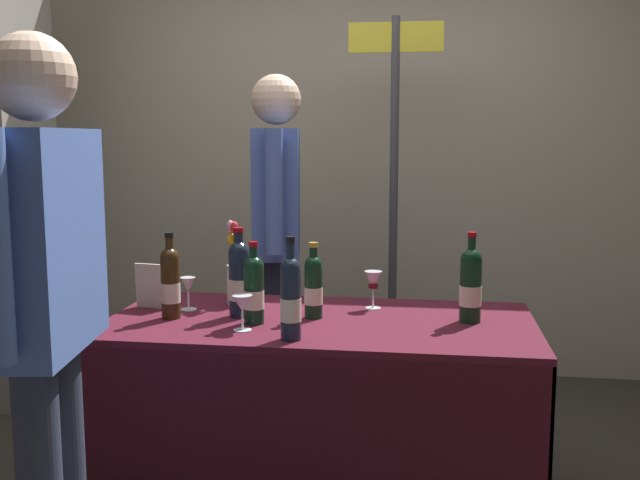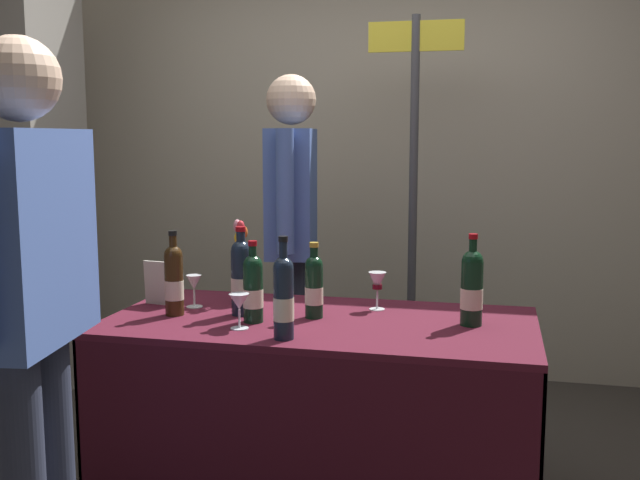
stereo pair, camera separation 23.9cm
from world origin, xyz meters
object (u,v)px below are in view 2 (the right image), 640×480
object	(u,v)px
tasting_table	(320,375)
flower_vase	(243,274)
featured_wine_bottle	(174,279)
vendor_presenter	(292,219)
taster_foreground_right	(29,279)
booth_signpost	(413,177)
display_bottle_0	(241,276)
wine_glass_near_vendor	(239,303)
wine_glass_mid	(377,283)
wine_glass_near_taster	(194,284)
concrete_pillar	(17,132)

from	to	relation	value
tasting_table	flower_vase	size ratio (longest dim) A/B	4.62
featured_wine_bottle	vendor_presenter	distance (m)	0.85
taster_foreground_right	booth_signpost	size ratio (longest dim) A/B	0.84
flower_vase	featured_wine_bottle	bearing A→B (deg)	-125.22
display_bottle_0	wine_glass_near_vendor	size ratio (longest dim) A/B	2.69
featured_wine_bottle	booth_signpost	size ratio (longest dim) A/B	0.16
wine_glass_near_vendor	vendor_presenter	distance (m)	0.96
featured_wine_bottle	display_bottle_0	distance (m)	0.26
tasting_table	wine_glass_mid	distance (m)	0.43
wine_glass_near_taster	tasting_table	bearing A→B (deg)	-8.21
tasting_table	wine_glass_near_vendor	distance (m)	0.45
concrete_pillar	taster_foreground_right	xyz separation A→B (m)	(1.28, -1.79, -0.41)
wine_glass_near_taster	concrete_pillar	bearing A→B (deg)	148.02
wine_glass_mid	taster_foreground_right	bearing A→B (deg)	-127.58
wine_glass_near_vendor	concrete_pillar	bearing A→B (deg)	145.69
concrete_pillar	vendor_presenter	xyz separation A→B (m)	(1.60, -0.20, -0.41)
flower_vase	booth_signpost	bearing A→B (deg)	58.13
wine_glass_near_vendor	vendor_presenter	bearing A→B (deg)	93.99
taster_foreground_right	booth_signpost	distance (m)	2.18
flower_vase	wine_glass_mid	bearing A→B (deg)	0.62
tasting_table	display_bottle_0	xyz separation A→B (m)	(-0.31, 0.00, 0.37)
flower_vase	vendor_presenter	size ratio (longest dim) A/B	0.20
wine_glass_near_vendor	display_bottle_0	bearing A→B (deg)	107.02
vendor_presenter	display_bottle_0	bearing A→B (deg)	-8.46
taster_foreground_right	display_bottle_0	bearing A→B (deg)	-28.59
display_bottle_0	vendor_presenter	bearing A→B (deg)	90.33
display_bottle_0	vendor_presenter	xyz separation A→B (m)	(-0.00, 0.74, 0.14)
wine_glass_near_vendor	taster_foreground_right	distance (m)	0.78
display_bottle_0	flower_vase	size ratio (longest dim) A/B	0.99
featured_wine_bottle	booth_signpost	xyz separation A→B (m)	(0.77, 1.21, 0.33)
featured_wine_bottle	vendor_presenter	size ratio (longest dim) A/B	0.19
wine_glass_near_vendor	wine_glass_near_taster	size ratio (longest dim) A/B	0.97
concrete_pillar	tasting_table	distance (m)	2.32
display_bottle_0	vendor_presenter	size ratio (longest dim) A/B	0.20
display_bottle_0	vendor_presenter	world-z (taller)	vendor_presenter
featured_wine_bottle	wine_glass_near_vendor	size ratio (longest dim) A/B	2.57
wine_glass_near_vendor	wine_glass_near_taster	world-z (taller)	wine_glass_near_taster
wine_glass_near_vendor	flower_vase	size ratio (longest dim) A/B	0.37
vendor_presenter	booth_signpost	distance (m)	0.69
featured_wine_bottle	display_bottle_0	size ratio (longest dim) A/B	0.96
concrete_pillar	wine_glass_near_vendor	size ratio (longest dim) A/B	22.57
wine_glass_near_taster	booth_signpost	size ratio (longest dim) A/B	0.06
featured_wine_bottle	vendor_presenter	xyz separation A→B (m)	(0.24, 0.80, 0.15)
display_bottle_0	booth_signpost	xyz separation A→B (m)	(0.53, 1.15, 0.32)
booth_signpost	wine_glass_near_taster	bearing A→B (deg)	-125.19
wine_glass_near_vendor	featured_wine_bottle	bearing A→B (deg)	156.35
wine_glass_near_taster	wine_glass_mid	bearing A→B (deg)	9.96
flower_vase	vendor_presenter	xyz separation A→B (m)	(0.06, 0.54, 0.17)
vendor_presenter	flower_vase	bearing A→B (deg)	-15.08
wine_glass_near_vendor	taster_foreground_right	bearing A→B (deg)	-120.31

